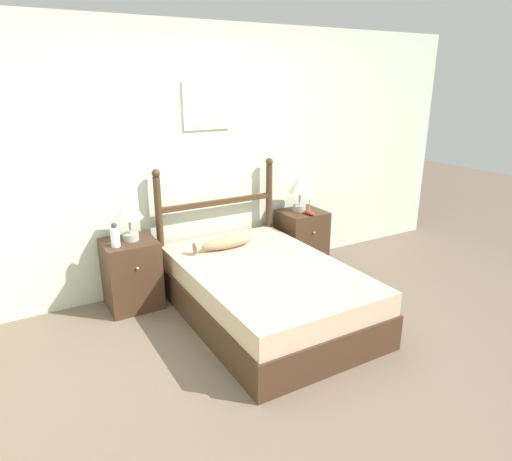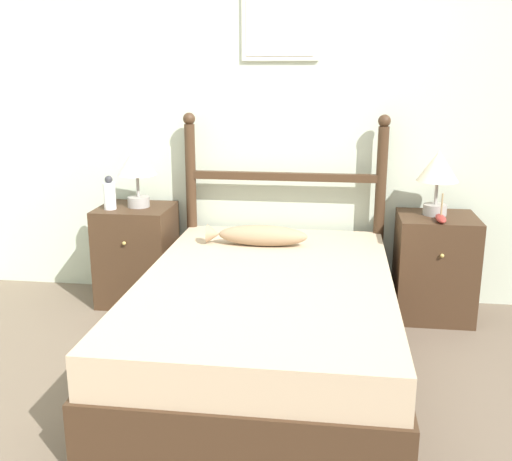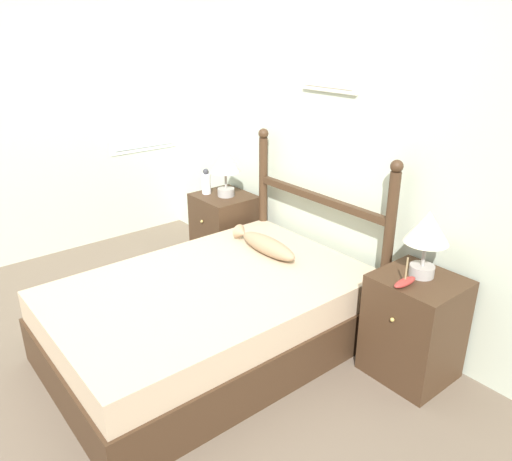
{
  "view_description": "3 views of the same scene",
  "coord_description": "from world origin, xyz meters",
  "px_view_note": "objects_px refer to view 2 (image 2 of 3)",
  "views": [
    {
      "loc": [
        -1.84,
        -2.46,
        2.04
      ],
      "look_at": [
        0.15,
        0.97,
        0.71
      ],
      "focal_mm": 32.0,
      "sensor_mm": 36.0,
      "label": 1
    },
    {
      "loc": [
        0.39,
        -2.2,
        1.51
      ],
      "look_at": [
        -0.03,
        0.96,
        0.65
      ],
      "focal_mm": 42.0,
      "sensor_mm": 36.0,
      "label": 2
    },
    {
      "loc": [
        2.38,
        -0.85,
        1.98
      ],
      "look_at": [
        -0.04,
        1.11,
        0.69
      ],
      "focal_mm": 35.0,
      "sensor_mm": 36.0,
      "label": 3
    }
  ],
  "objects_px": {
    "table_lamp_right": "(438,171)",
    "bed": "(266,322)",
    "model_boat": "(441,218)",
    "nightstand_left": "(137,254)",
    "nightstand_right": "(434,267)",
    "table_lamp_left": "(137,165)",
    "bottle": "(110,194)",
    "fish_pillow": "(258,235)"
  },
  "relations": [
    {
      "from": "bottle",
      "to": "nightstand_right",
      "type": "bearing_deg",
      "value": 2.38
    },
    {
      "from": "table_lamp_left",
      "to": "model_boat",
      "type": "relative_size",
      "value": 2.23
    },
    {
      "from": "table_lamp_right",
      "to": "bed",
      "type": "bearing_deg",
      "value": -138.43
    },
    {
      "from": "nightstand_left",
      "to": "bottle",
      "type": "xyz_separation_m",
      "value": [
        -0.13,
        -0.09,
        0.42
      ]
    },
    {
      "from": "bed",
      "to": "nightstand_left",
      "type": "bearing_deg",
      "value": 140.06
    },
    {
      "from": "bed",
      "to": "table_lamp_left",
      "type": "relative_size",
      "value": 4.99
    },
    {
      "from": "nightstand_right",
      "to": "model_boat",
      "type": "distance_m",
      "value": 0.37
    },
    {
      "from": "nightstand_right",
      "to": "model_boat",
      "type": "bearing_deg",
      "value": -93.82
    },
    {
      "from": "nightstand_right",
      "to": "fish_pillow",
      "type": "bearing_deg",
      "value": -167.07
    },
    {
      "from": "nightstand_right",
      "to": "nightstand_left",
      "type": "bearing_deg",
      "value": 180.0
    },
    {
      "from": "bottle",
      "to": "nightstand_left",
      "type": "bearing_deg",
      "value": 32.95
    },
    {
      "from": "nightstand_left",
      "to": "fish_pillow",
      "type": "relative_size",
      "value": 1.07
    },
    {
      "from": "table_lamp_left",
      "to": "bottle",
      "type": "height_order",
      "value": "table_lamp_left"
    },
    {
      "from": "table_lamp_right",
      "to": "bottle",
      "type": "height_order",
      "value": "table_lamp_right"
    },
    {
      "from": "nightstand_left",
      "to": "table_lamp_right",
      "type": "distance_m",
      "value": 1.99
    },
    {
      "from": "table_lamp_left",
      "to": "bottle",
      "type": "relative_size",
      "value": 1.81
    },
    {
      "from": "bed",
      "to": "table_lamp_right",
      "type": "distance_m",
      "value": 1.43
    },
    {
      "from": "nightstand_right",
      "to": "table_lamp_left",
      "type": "bearing_deg",
      "value": 179.83
    },
    {
      "from": "table_lamp_left",
      "to": "table_lamp_right",
      "type": "relative_size",
      "value": 1.0
    },
    {
      "from": "bed",
      "to": "fish_pillow",
      "type": "bearing_deg",
      "value": 101.93
    },
    {
      "from": "nightstand_right",
      "to": "model_boat",
      "type": "xyz_separation_m",
      "value": [
        -0.01,
        -0.14,
        0.35
      ]
    },
    {
      "from": "nightstand_left",
      "to": "table_lamp_right",
      "type": "relative_size",
      "value": 1.64
    },
    {
      "from": "nightstand_right",
      "to": "bottle",
      "type": "height_order",
      "value": "bottle"
    },
    {
      "from": "bottle",
      "to": "model_boat",
      "type": "distance_m",
      "value": 2.04
    },
    {
      "from": "bed",
      "to": "table_lamp_right",
      "type": "bearing_deg",
      "value": 41.57
    },
    {
      "from": "fish_pillow",
      "to": "table_lamp_right",
      "type": "bearing_deg",
      "value": 14.73
    },
    {
      "from": "bed",
      "to": "model_boat",
      "type": "xyz_separation_m",
      "value": [
        0.95,
        0.66,
        0.43
      ]
    },
    {
      "from": "table_lamp_right",
      "to": "model_boat",
      "type": "height_order",
      "value": "table_lamp_right"
    },
    {
      "from": "table_lamp_left",
      "to": "fish_pillow",
      "type": "relative_size",
      "value": 0.65
    },
    {
      "from": "nightstand_left",
      "to": "nightstand_right",
      "type": "relative_size",
      "value": 1.0
    },
    {
      "from": "table_lamp_right",
      "to": "bottle",
      "type": "xyz_separation_m",
      "value": [
        -2.03,
        -0.12,
        -0.18
      ]
    },
    {
      "from": "table_lamp_right",
      "to": "model_boat",
      "type": "xyz_separation_m",
      "value": [
        0.01,
        -0.17,
        -0.25
      ]
    },
    {
      "from": "table_lamp_right",
      "to": "model_boat",
      "type": "bearing_deg",
      "value": -86.83
    },
    {
      "from": "bed",
      "to": "bottle",
      "type": "height_order",
      "value": "bottle"
    },
    {
      "from": "table_lamp_left",
      "to": "model_boat",
      "type": "bearing_deg",
      "value": -4.4
    },
    {
      "from": "nightstand_left",
      "to": "table_lamp_right",
      "type": "bearing_deg",
      "value": 0.93
    },
    {
      "from": "model_boat",
      "to": "bed",
      "type": "bearing_deg",
      "value": -145.05
    },
    {
      "from": "table_lamp_left",
      "to": "fish_pillow",
      "type": "bearing_deg",
      "value": -17.23
    },
    {
      "from": "bed",
      "to": "model_boat",
      "type": "bearing_deg",
      "value": 34.95
    },
    {
      "from": "bed",
      "to": "nightstand_right",
      "type": "relative_size",
      "value": 3.04
    },
    {
      "from": "nightstand_left",
      "to": "table_lamp_right",
      "type": "xyz_separation_m",
      "value": [
        1.9,
        0.03,
        0.6
      ]
    },
    {
      "from": "table_lamp_left",
      "to": "model_boat",
      "type": "height_order",
      "value": "table_lamp_left"
    }
  ]
}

